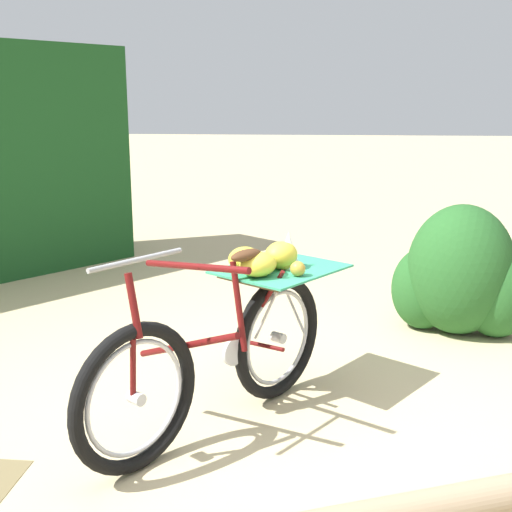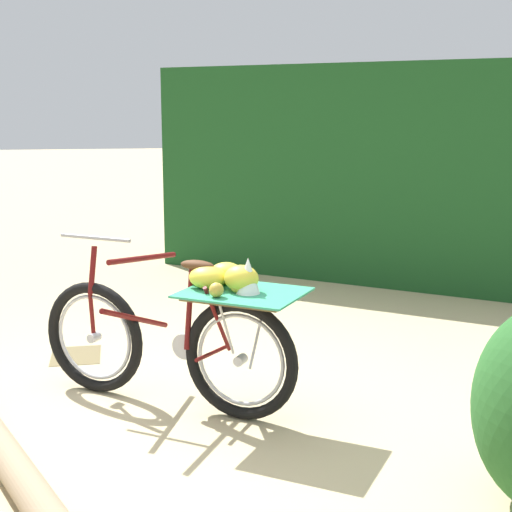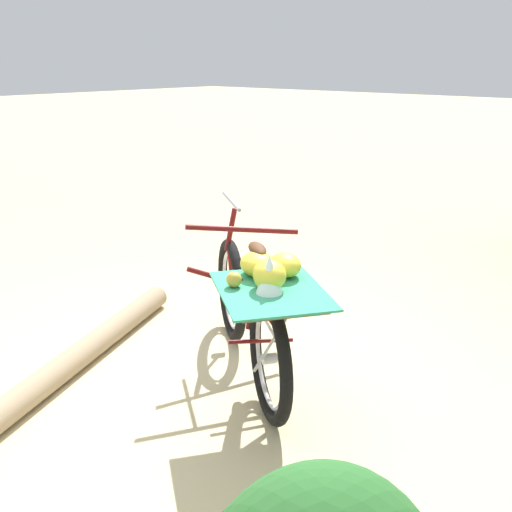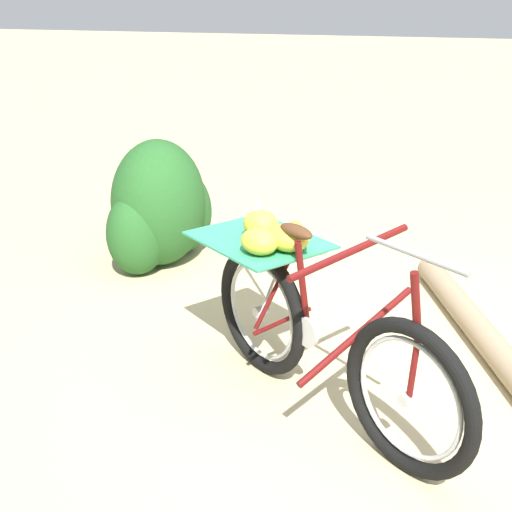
{
  "view_description": "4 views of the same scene",
  "coord_description": "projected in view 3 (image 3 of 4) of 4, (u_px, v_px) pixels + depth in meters",
  "views": [
    {
      "loc": [
        -0.24,
        3.12,
        1.72
      ],
      "look_at": [
        0.12,
        -0.48,
        0.85
      ],
      "focal_mm": 45.79,
      "sensor_mm": 36.0,
      "label": 1
    },
    {
      "loc": [
        -4.15,
        0.22,
        1.82
      ],
      "look_at": [
        0.03,
        -0.56,
        0.98
      ],
      "focal_mm": 52.62,
      "sensor_mm": 36.0,
      "label": 2
    },
    {
      "loc": [
        -2.25,
        -2.3,
        1.93
      ],
      "look_at": [
        -0.05,
        -0.39,
        0.95
      ],
      "focal_mm": 41.59,
      "sensor_mm": 36.0,
      "label": 3
    },
    {
      "loc": [
        3.09,
        0.51,
        2.0
      ],
      "look_at": [
        0.11,
        -0.45,
        0.74
      ],
      "focal_mm": 46.38,
      "sensor_mm": 36.0,
      "label": 4
    }
  ],
  "objects": [
    {
      "name": "leaf_litter_patch",
      "position": [
        279.0,
        300.0,
        4.97
      ],
      "size": [
        0.44,
        0.36,
        0.01
      ],
      "primitive_type": "cube",
      "color": "olive",
      "rests_on": "ground_plane"
    },
    {
      "name": "bicycle",
      "position": [
        253.0,
        308.0,
        3.58
      ],
      "size": [
        1.27,
        1.63,
        1.03
      ],
      "rotation": [
        0.0,
        0.0,
        0.96
      ],
      "color": "black",
      "rests_on": "ground_plane"
    },
    {
      "name": "fallen_log",
      "position": [
        68.0,
        364.0,
        3.76
      ],
      "size": [
        2.29,
        1.05,
        0.17
      ],
      "primitive_type": "cylinder",
      "rotation": [
        0.0,
        1.57,
        0.38
      ],
      "color": "#9E8466",
      "rests_on": "ground_plane"
    },
    {
      "name": "ground_plane",
      "position": [
        213.0,
        387.0,
        3.65
      ],
      "size": [
        60.0,
        60.0,
        0.0
      ],
      "primitive_type": "plane",
      "color": "#C6B284"
    }
  ]
}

